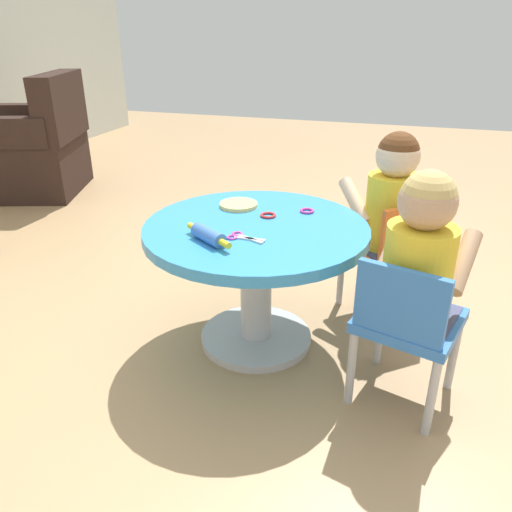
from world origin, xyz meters
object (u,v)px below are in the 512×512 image
(armchair_dark, at_px, (34,151))
(rolling_pin, at_px, (209,235))
(craft_table, at_px, (256,257))
(seated_child_left, at_px, (420,253))
(child_chair_right, at_px, (392,252))
(craft_scissors, at_px, (241,237))
(seated_child_right, at_px, (392,196))
(child_chair_left, at_px, (406,323))

(armchair_dark, distance_m, rolling_pin, 2.60)
(craft_table, height_order, seated_child_left, seated_child_left)
(child_chair_right, bearing_deg, craft_scissors, 134.45)
(seated_child_left, bearing_deg, craft_scissors, 87.29)
(craft_table, bearing_deg, craft_scissors, 175.29)
(seated_child_left, relative_size, seated_child_right, 1.00)
(seated_child_right, bearing_deg, child_chair_left, -169.63)
(child_chair_left, distance_m, craft_scissors, 0.60)
(seated_child_left, xyz_separation_m, seated_child_right, (0.54, 0.12, 0.00))
(child_chair_right, distance_m, armchair_dark, 2.83)
(seated_child_right, xyz_separation_m, armchair_dark, (1.01, 2.60, -0.22))
(seated_child_left, relative_size, rolling_pin, 2.50)
(seated_child_right, xyz_separation_m, rolling_pin, (-0.58, 0.56, -0.01))
(craft_table, distance_m, rolling_pin, 0.27)
(craft_scissors, bearing_deg, child_chair_left, -96.60)
(seated_child_right, bearing_deg, craft_table, 129.98)
(child_chair_left, xyz_separation_m, armchair_dark, (1.59, 2.71, 0.00))
(child_chair_left, height_order, armchair_dark, armchair_dark)
(craft_scissors, bearing_deg, rolling_pin, 125.86)
(rolling_pin, bearing_deg, craft_table, -27.55)
(rolling_pin, bearing_deg, seated_child_left, -86.66)
(child_chair_right, xyz_separation_m, seated_child_right, (0.03, 0.03, 0.23))
(craft_scissors, bearing_deg, seated_child_left, -92.71)
(craft_table, height_order, child_chair_left, child_chair_left)
(child_chair_left, height_order, seated_child_right, seated_child_right)
(seated_child_left, distance_m, child_chair_right, 0.56)
(craft_table, relative_size, seated_child_left, 1.61)
(craft_table, xyz_separation_m, seated_child_right, (0.38, -0.45, 0.16))
(child_chair_right, distance_m, rolling_pin, 0.83)
(child_chair_right, relative_size, craft_scissors, 3.84)
(child_chair_left, height_order, rolling_pin, rolling_pin)
(child_chair_left, bearing_deg, rolling_pin, 90.08)
(child_chair_left, xyz_separation_m, seated_child_right, (0.58, 0.11, 0.23))
(seated_child_right, distance_m, armchair_dark, 2.80)
(child_chair_left, relative_size, craft_scissors, 3.84)
(child_chair_left, distance_m, rolling_pin, 0.69)
(seated_child_left, relative_size, craft_scissors, 3.65)
(child_chair_left, height_order, seated_child_left, seated_child_left)
(seated_child_right, relative_size, rolling_pin, 2.50)
(craft_table, distance_m, armchair_dark, 2.56)
(child_chair_right, height_order, craft_scissors, child_chair_right)
(child_chair_right, bearing_deg, armchair_dark, 68.39)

